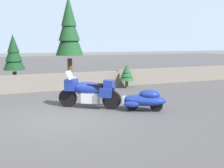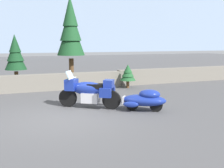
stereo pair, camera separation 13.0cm
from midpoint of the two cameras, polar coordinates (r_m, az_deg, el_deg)
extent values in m
plane|color=#4C4C4F|center=(8.62, -9.68, -7.09)|extent=(80.00, 80.00, 0.00)
cube|color=slate|center=(13.55, -14.09, 0.31)|extent=(8.00, 0.56, 0.81)
cube|color=slate|center=(16.57, 14.49, 1.89)|extent=(8.00, 0.44, 0.86)
cube|color=#7F93AD|center=(103.50, -20.57, 11.37)|extent=(240.00, 80.00, 16.00)
cylinder|color=black|center=(10.00, -8.96, -2.91)|extent=(0.62, 0.49, 0.66)
cylinder|color=black|center=(9.51, 0.30, -3.41)|extent=(0.62, 0.49, 0.66)
cube|color=silver|center=(9.70, -4.17, -2.89)|extent=(0.74, 0.70, 0.36)
ellipsoid|color=navy|center=(9.67, -4.76, -0.94)|extent=(1.24, 1.04, 0.48)
cube|color=navy|center=(9.86, -8.23, -0.11)|extent=(0.59, 0.63, 0.40)
cube|color=#9EB7C6|center=(9.83, -8.54, 1.80)|extent=(0.40, 0.47, 0.34)
cube|color=black|center=(9.57, -3.06, -0.42)|extent=(0.67, 0.61, 0.16)
cube|color=navy|center=(9.43, -0.29, 0.07)|extent=(0.49, 0.51, 0.28)
cube|color=navy|center=(9.20, -1.03, -1.92)|extent=(0.42, 0.36, 0.32)
cube|color=navy|center=(9.77, -0.16, -1.28)|extent=(0.42, 0.36, 0.32)
cylinder|color=silver|center=(9.81, -7.98, 1.21)|extent=(0.43, 0.60, 0.04)
cylinder|color=silver|center=(9.94, -8.73, -1.51)|extent=(0.25, 0.20, 0.54)
cylinder|color=black|center=(9.40, 4.71, -4.27)|extent=(0.42, 0.33, 0.44)
cylinder|color=black|center=(9.32, 9.75, -4.48)|extent=(0.42, 0.33, 0.44)
ellipsoid|color=navy|center=(9.32, 7.24, -3.42)|extent=(1.62, 1.41, 0.40)
ellipsoid|color=navy|center=(9.26, 8.37, -2.14)|extent=(0.91, 0.87, 0.32)
cube|color=silver|center=(9.42, 2.93, -3.35)|extent=(0.23, 0.30, 0.24)
ellipsoid|color=navy|center=(9.08, 4.41, -4.35)|extent=(0.51, 0.41, 0.20)
ellipsoid|color=navy|center=(9.70, 5.00, -3.51)|extent=(0.51, 0.41, 0.20)
cylinder|color=silver|center=(9.51, 0.61, -3.78)|extent=(0.61, 0.44, 0.05)
cylinder|color=brown|center=(15.78, -8.36, 2.78)|extent=(0.27, 0.27, 1.43)
cone|color=#194723|center=(15.70, -8.53, 10.18)|extent=(1.58, 1.58, 2.26)
cone|color=#194723|center=(15.73, -8.58, 12.65)|extent=(1.23, 1.23, 1.98)
cone|color=#194723|center=(15.79, -8.64, 15.11)|extent=(0.87, 0.87, 1.69)
cylinder|color=brown|center=(15.30, -19.35, 1.02)|extent=(0.21, 0.21, 0.80)
cone|color=#143D1E|center=(15.20, -19.57, 5.28)|extent=(1.13, 1.13, 1.27)
cone|color=#143D1E|center=(15.19, -19.64, 6.72)|extent=(0.88, 0.88, 1.11)
cone|color=#143D1E|center=(15.18, -19.72, 8.15)|extent=(0.62, 0.62, 0.95)
cylinder|color=brown|center=(14.00, 3.63, -0.12)|extent=(0.16, 0.16, 0.35)
cone|color=#1E5128|center=(13.93, 3.65, 1.93)|extent=(0.81, 0.81, 0.56)
cone|color=#1E5128|center=(13.91, 3.65, 2.62)|extent=(0.63, 0.63, 0.49)
cone|color=#1E5128|center=(13.89, 3.66, 3.31)|extent=(0.45, 0.45, 0.42)
camera|label=1|loc=(0.06, -89.62, 0.06)|focal=43.10mm
camera|label=2|loc=(0.06, 90.38, -0.06)|focal=43.10mm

